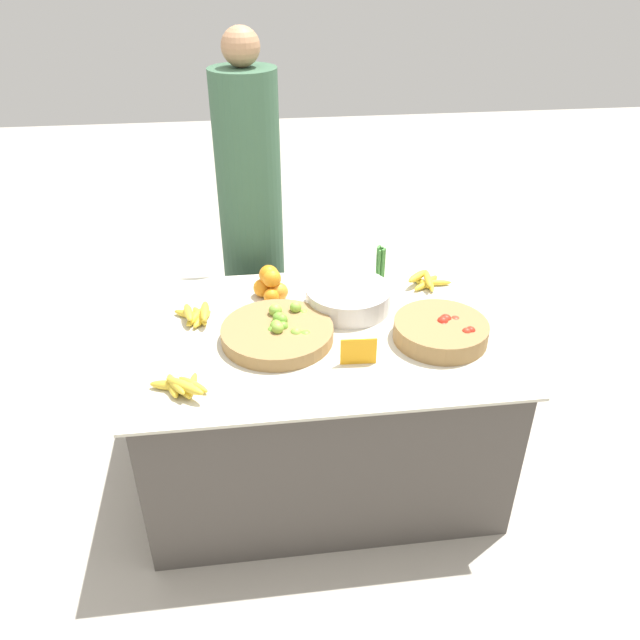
% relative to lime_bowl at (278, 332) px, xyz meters
% --- Properties ---
extents(ground_plane, '(12.00, 12.00, 0.00)m').
position_rel_lime_bowl_xyz_m(ground_plane, '(0.16, 0.04, -0.72)').
color(ground_plane, '#ADA599').
extents(market_table, '(1.40, 1.00, 0.69)m').
position_rel_lime_bowl_xyz_m(market_table, '(0.16, 0.04, -0.38)').
color(market_table, '#4C4742').
rests_on(market_table, ground_plane).
extents(lime_bowl, '(0.42, 0.42, 0.10)m').
position_rel_lime_bowl_xyz_m(lime_bowl, '(0.00, 0.00, 0.00)').
color(lime_bowl, olive).
rests_on(lime_bowl, market_table).
extents(tomato_basket, '(0.35, 0.35, 0.09)m').
position_rel_lime_bowl_xyz_m(tomato_basket, '(0.60, -0.08, 0.01)').
color(tomato_basket, olive).
rests_on(tomato_basket, market_table).
extents(orange_pile, '(0.14, 0.14, 0.14)m').
position_rel_lime_bowl_xyz_m(orange_pile, '(-0.01, 0.32, 0.03)').
color(orange_pile, orange).
rests_on(orange_pile, market_table).
extents(metal_bowl, '(0.35, 0.35, 0.09)m').
position_rel_lime_bowl_xyz_m(metal_bowl, '(0.30, 0.20, 0.01)').
color(metal_bowl, silver).
rests_on(metal_bowl, market_table).
extents(price_sign, '(0.13, 0.01, 0.10)m').
position_rel_lime_bowl_xyz_m(price_sign, '(0.27, -0.19, 0.02)').
color(price_sign, orange).
rests_on(price_sign, market_table).
extents(veg_bundle, '(0.04, 0.06, 0.16)m').
position_rel_lime_bowl_xyz_m(veg_bundle, '(0.47, 0.41, 0.05)').
color(veg_bundle, '#428438').
rests_on(veg_bundle, market_table).
extents(banana_bunch_front_right, '(0.16, 0.16, 0.06)m').
position_rel_lime_bowl_xyz_m(banana_bunch_front_right, '(-0.31, 0.17, -0.00)').
color(banana_bunch_front_right, gold).
rests_on(banana_bunch_front_right, market_table).
extents(banana_bunch_front_left, '(0.21, 0.17, 0.06)m').
position_rel_lime_bowl_xyz_m(banana_bunch_front_left, '(-0.34, -0.28, -0.01)').
color(banana_bunch_front_left, gold).
rests_on(banana_bunch_front_left, market_table).
extents(banana_bunch_back_center, '(0.21, 0.15, 0.06)m').
position_rel_lime_bowl_xyz_m(banana_bunch_back_center, '(0.66, 0.34, -0.01)').
color(banana_bunch_back_center, gold).
rests_on(banana_bunch_back_center, market_table).
extents(vendor_person, '(0.30, 0.30, 1.68)m').
position_rel_lime_bowl_xyz_m(vendor_person, '(-0.07, 0.83, 0.06)').
color(vendor_person, '#385B42').
rests_on(vendor_person, ground_plane).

